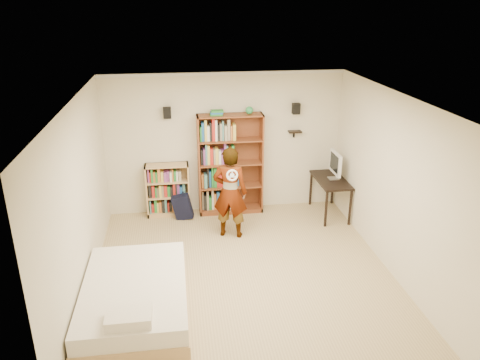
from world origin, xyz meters
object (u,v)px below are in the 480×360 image
object	(u,v)px
tall_bookshelf	(230,165)
daybed	(135,295)
low_bookshelf	(168,190)
person	(230,193)
computer_desk	(330,197)

from	to	relation	value
tall_bookshelf	daybed	xyz separation A→B (m)	(-1.64, -3.05, -0.67)
tall_bookshelf	daybed	bearing A→B (deg)	-118.29
low_bookshelf	person	bearing A→B (deg)	-43.48
computer_desk	person	xyz separation A→B (m)	(-2.00, -0.59, 0.45)
computer_desk	tall_bookshelf	bearing A→B (deg)	167.72
low_bookshelf	person	world-z (taller)	person
tall_bookshelf	computer_desk	bearing A→B (deg)	-12.28
computer_desk	daybed	xyz separation A→B (m)	(-3.51, -2.64, -0.06)
tall_bookshelf	computer_desk	world-z (taller)	tall_bookshelf
tall_bookshelf	low_bookshelf	xyz separation A→B (m)	(-1.21, 0.03, -0.46)
tall_bookshelf	low_bookshelf	size ratio (longest dim) A/B	1.90
tall_bookshelf	computer_desk	size ratio (longest dim) A/B	1.81
low_bookshelf	computer_desk	world-z (taller)	low_bookshelf
computer_desk	person	distance (m)	2.14
computer_desk	person	world-z (taller)	person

